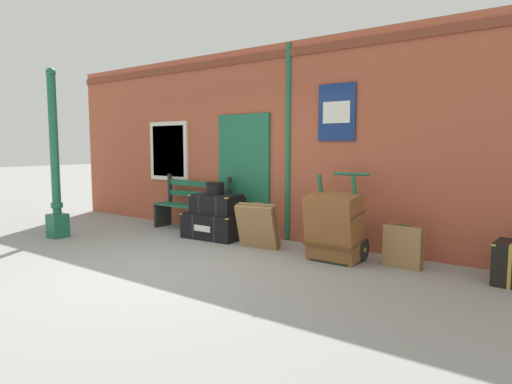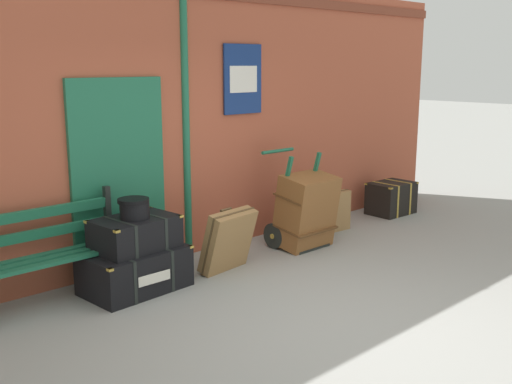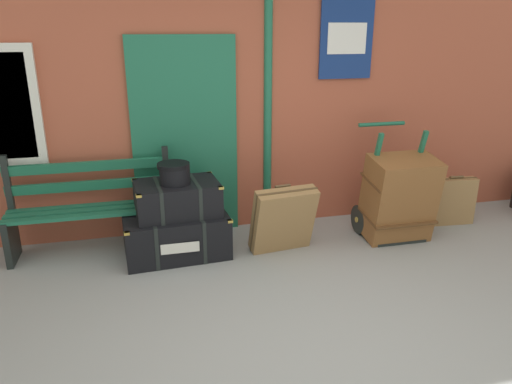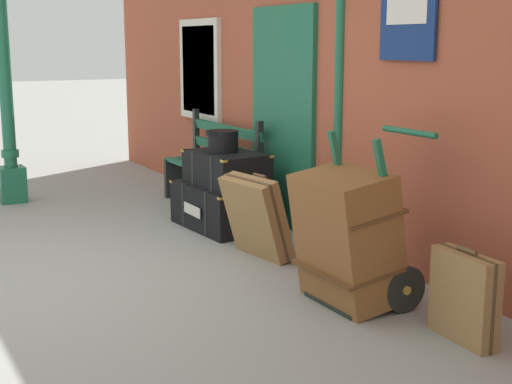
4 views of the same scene
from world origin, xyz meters
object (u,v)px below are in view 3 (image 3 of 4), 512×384
round_hatbox (174,172)px  steamer_trunk_base (176,234)px  suitcase_umber (283,220)px  suitcase_caramel (453,201)px  platform_bench (92,209)px  large_brown_trunk (399,198)px  porters_trolley (389,210)px  steamer_trunk_middle (177,198)px

round_hatbox → steamer_trunk_base: bearing=159.7°
suitcase_umber → suitcase_caramel: bearing=6.9°
platform_bench → large_brown_trunk: 3.15m
round_hatbox → suitcase_umber: size_ratio=0.44×
platform_bench → steamer_trunk_base: bearing=-19.4°
suitcase_caramel → porters_trolley: bearing=-175.4°
steamer_trunk_middle → porters_trolley: bearing=-1.2°
steamer_trunk_base → round_hatbox: bearing=-20.3°
steamer_trunk_base → steamer_trunk_middle: (0.03, 0.02, 0.37)m
platform_bench → suitcase_umber: size_ratio=2.27×
large_brown_trunk → suitcase_umber: (-1.27, -0.01, -0.12)m
porters_trolley → suitcase_caramel: size_ratio=2.03×
steamer_trunk_middle → round_hatbox: 0.28m
suitcase_caramel → platform_bench: bearing=176.6°
porters_trolley → large_brown_trunk: (0.00, -0.18, 0.20)m
platform_bench → round_hatbox: (0.82, -0.29, 0.41)m
platform_bench → steamer_trunk_middle: platform_bench is taller
steamer_trunk_base → porters_trolley: (2.32, -0.02, 0.06)m
porters_trolley → suitcase_caramel: 0.85m
suitcase_caramel → steamer_trunk_middle: bearing=-179.6°
steamer_trunk_base → porters_trolley: bearing=-0.6°
porters_trolley → large_brown_trunk: bearing=-90.0°
suitcase_caramel → steamer_trunk_base: bearing=-179.2°
platform_bench → suitcase_caramel: bearing=-3.4°
suitcase_caramel → large_brown_trunk: bearing=-163.8°
steamer_trunk_middle → suitcase_umber: 1.07m
porters_trolley → suitcase_caramel: bearing=4.6°
steamer_trunk_base → platform_bench: bearing=160.6°
platform_bench → steamer_trunk_base: 0.88m
platform_bench → porters_trolley: 3.13m
steamer_trunk_base → porters_trolley: size_ratio=0.89×
platform_bench → porters_trolley: (3.11, -0.31, -0.18)m
porters_trolley → large_brown_trunk: porters_trolley is taller
platform_bench → large_brown_trunk: (3.11, -0.48, 0.02)m
steamer_trunk_middle → suitcase_caramel: steamer_trunk_middle is taller
large_brown_trunk → platform_bench: bearing=171.2°
steamer_trunk_middle → porters_trolley: (2.28, -0.05, -0.31)m
steamer_trunk_base → suitcase_umber: 1.08m
porters_trolley → suitcase_umber: 1.28m
steamer_trunk_middle → large_brown_trunk: size_ratio=0.91×
porters_trolley → suitcase_umber: bearing=-171.7°
steamer_trunk_middle → large_brown_trunk: (2.28, -0.23, -0.11)m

